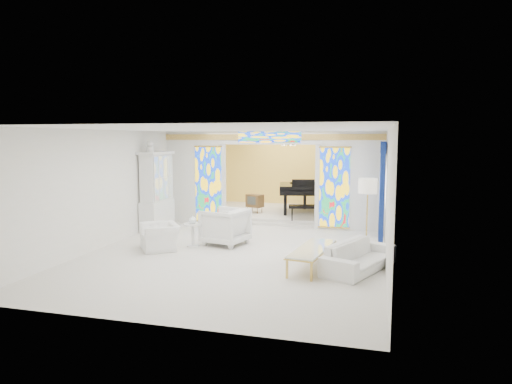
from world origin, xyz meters
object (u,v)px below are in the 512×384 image
(armchair_left, at_px, (160,237))
(armchair_right, at_px, (225,226))
(china_cabinet, at_px, (157,192))
(coffee_table, at_px, (312,250))
(sofa, at_px, (359,256))
(tv_console, at_px, (255,201))
(grand_piano, at_px, (307,189))

(armchair_left, bearing_deg, armchair_right, 86.61)
(china_cabinet, relative_size, coffee_table, 1.33)
(sofa, xyz_separation_m, tv_console, (-3.82, 5.67, 0.29))
(armchair_left, bearing_deg, grand_piano, 116.83)
(coffee_table, bearing_deg, grand_piano, 99.76)
(armchair_right, relative_size, grand_piano, 0.32)
(grand_piano, bearing_deg, tv_console, -169.99)
(coffee_table, bearing_deg, tv_console, 116.25)
(tv_console, bearing_deg, coffee_table, -41.67)
(sofa, bearing_deg, grand_piano, 42.09)
(sofa, bearing_deg, china_cabinet, 88.76)
(china_cabinet, relative_size, sofa, 1.31)
(armchair_right, bearing_deg, sofa, 80.59)
(armchair_left, bearing_deg, china_cabinet, 171.38)
(grand_piano, bearing_deg, sofa, -82.90)
(armchair_left, height_order, armchair_right, armchair_right)
(tv_console, bearing_deg, china_cabinet, -108.05)
(coffee_table, xyz_separation_m, tv_console, (-2.83, 5.75, 0.19))
(armchair_right, xyz_separation_m, coffee_table, (2.52, -1.60, -0.08))
(armchair_right, xyz_separation_m, sofa, (3.51, -1.52, -0.18))
(tv_console, bearing_deg, armchair_left, -80.13)
(armchair_left, relative_size, sofa, 0.48)
(coffee_table, xyz_separation_m, grand_piano, (-1.10, 6.42, 0.60))
(coffee_table, height_order, tv_console, tv_console)
(armchair_left, relative_size, tv_console, 1.53)
(armchair_right, height_order, sofa, armchair_right)
(grand_piano, bearing_deg, armchair_left, -127.36)
(china_cabinet, height_order, sofa, china_cabinet)
(sofa, bearing_deg, armchair_left, 107.10)
(armchair_right, relative_size, sofa, 0.51)
(china_cabinet, height_order, grand_piano, china_cabinet)
(grand_piano, distance_m, tv_console, 1.90)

